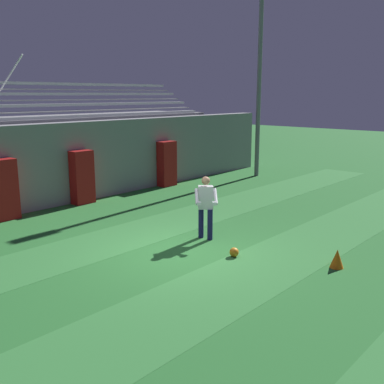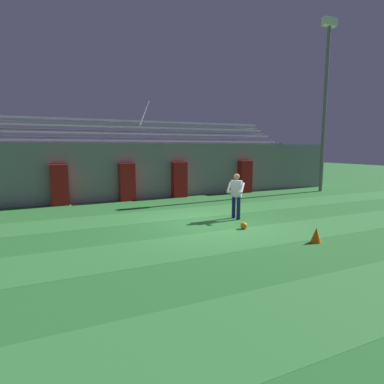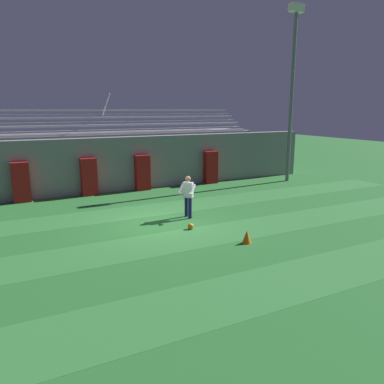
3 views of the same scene
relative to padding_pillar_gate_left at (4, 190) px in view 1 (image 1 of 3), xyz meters
The scene contains 12 objects.
ground_plane 6.18m from the padding_pillar_gate_left, 76.81° to the right, with size 80.00×80.00×0.00m, color #286B2D.
turf_stripe_mid 8.16m from the padding_pillar_gate_left, 80.09° to the right, with size 28.00×1.98×0.01m, color #337A38.
turf_stripe_far 4.35m from the padding_pillar_gate_left, 70.85° to the right, with size 28.00×1.98×0.01m, color #337A38.
back_wall 1.57m from the padding_pillar_gate_left, 21.53° to the left, with size 24.00×0.60×2.80m, color gray.
padding_pillar_gate_left is the anchor object (origin of this frame).
padding_pillar_gate_right 2.79m from the padding_pillar_gate_left, ahead, with size 0.76×0.44×1.85m, color maroon.
padding_pillar_far_right 6.93m from the padding_pillar_gate_left, ahead, with size 0.76×0.44×1.85m, color maroon.
bleacher_stand 2.96m from the padding_pillar_gate_left, 61.27° to the left, with size 18.00×3.35×5.03m.
floodlight_pole 12.59m from the padding_pillar_gate_left, ahead, with size 0.90×0.36×9.84m.
goalkeeper 6.32m from the padding_pillar_gate_left, 65.40° to the right, with size 0.74×0.74×1.67m.
soccer_ball 7.45m from the padding_pillar_gate_left, 73.89° to the right, with size 0.22×0.22×0.22m, color orange.
traffic_cone 9.71m from the padding_pillar_gate_left, 71.83° to the right, with size 0.30×0.30×0.42m, color orange.
Camera 1 is at (-7.43, -7.11, 3.74)m, focal length 42.00 mm.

